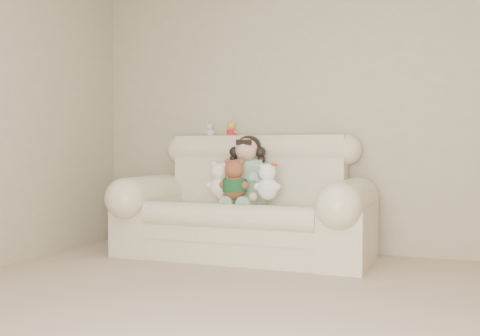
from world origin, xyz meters
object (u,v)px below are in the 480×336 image
Objects in this scene: brown_teddy at (235,175)px; white_cat at (268,178)px; sofa at (244,196)px; cream_teddy at (220,177)px; seated_child at (247,170)px.

white_cat is at bearing -5.57° from brown_teddy.
brown_teddy is (-0.02, -0.17, 0.18)m from sofa.
sofa is 0.31m from white_cat.
brown_teddy is 1.10× the size of cream_teddy.
sofa is 5.96× the size of white_cat.
brown_teddy is at bearing -90.87° from seated_child.
sofa is at bearing 159.61° from white_cat.
cream_teddy is (-0.17, -0.12, 0.16)m from sofa.
sofa is at bearing -82.84° from seated_child.
seated_child is 1.58× the size of brown_teddy.
seated_child is 1.74× the size of cream_teddy.
white_cat and cream_teddy have the same top height.
seated_child is 0.31m from white_cat.
brown_teddy is at bearing -97.59° from sofa.
sofa reaches higher than white_cat.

